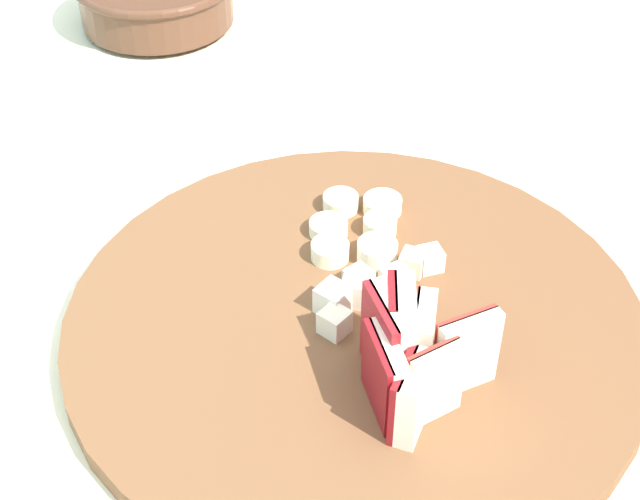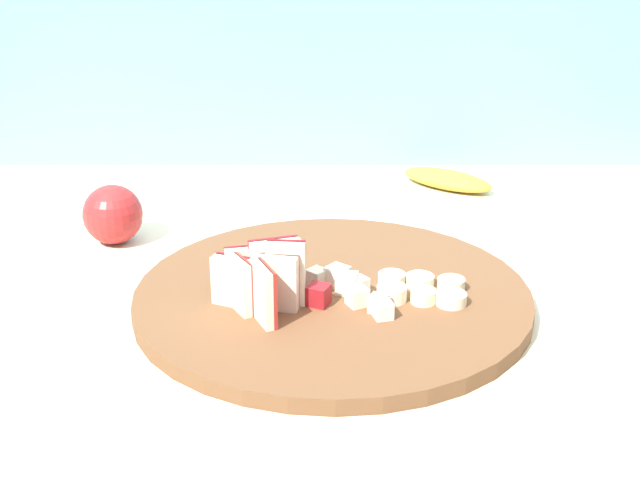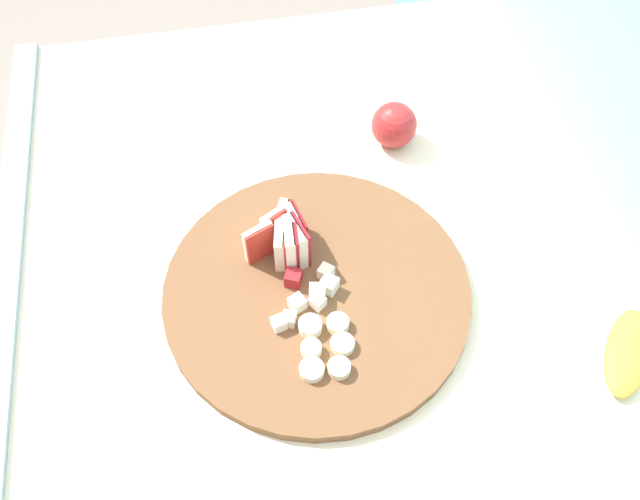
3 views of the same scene
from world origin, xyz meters
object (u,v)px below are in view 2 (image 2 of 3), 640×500
(banana_peel, at_px, (448,180))
(whole_apple, at_px, (114,214))
(apple_wedge_fan, at_px, (265,278))
(banana_slice_rows, at_px, (421,289))
(apple_dice_pile, at_px, (347,290))
(cutting_board, at_px, (333,299))

(banana_peel, bearing_deg, whole_apple, -155.28)
(apple_wedge_fan, relative_size, banana_slice_rows, 1.02)
(banana_slice_rows, relative_size, banana_peel, 0.69)
(apple_wedge_fan, xyz_separation_m, banana_peel, (0.22, 0.38, -0.03))
(apple_dice_pile, xyz_separation_m, banana_peel, (0.15, 0.37, -0.01))
(cutting_board, height_order, apple_wedge_fan, apple_wedge_fan)
(cutting_board, relative_size, banana_peel, 3.07)
(cutting_board, bearing_deg, apple_dice_pile, -49.12)
(apple_dice_pile, bearing_deg, whole_apple, 145.65)
(apple_wedge_fan, distance_m, apple_dice_pile, 0.08)
(apple_wedge_fan, bearing_deg, cutting_board, 23.05)
(banana_slice_rows, relative_size, whole_apple, 1.30)
(cutting_board, xyz_separation_m, apple_wedge_fan, (-0.07, -0.03, 0.04))
(banana_peel, distance_m, whole_apple, 0.45)
(cutting_board, relative_size, apple_wedge_fan, 4.33)
(apple_dice_pile, xyz_separation_m, whole_apple, (-0.26, 0.18, 0.01))
(apple_wedge_fan, xyz_separation_m, banana_slice_rows, (0.15, 0.02, -0.02))
(apple_wedge_fan, bearing_deg, banana_slice_rows, 7.95)
(apple_dice_pile, bearing_deg, banana_slice_rows, 5.95)
(banana_slice_rows, bearing_deg, whole_apple, 152.89)
(apple_dice_pile, distance_m, banana_peel, 0.39)
(apple_wedge_fan, xyz_separation_m, whole_apple, (-0.18, 0.19, -0.01))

